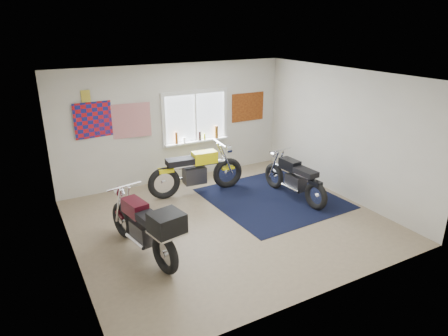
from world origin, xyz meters
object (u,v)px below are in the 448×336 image
black_chrome_bike (294,179)px  navy_rug (272,198)px  yellow_triumph (196,172)px  maroon_tourer (146,227)px

black_chrome_bike → navy_rug: bearing=61.7°
navy_rug → black_chrome_bike: size_ratio=1.38×
yellow_triumph → black_chrome_bike: (1.70, -1.25, -0.06)m
navy_rug → yellow_triumph: bearing=140.5°
yellow_triumph → black_chrome_bike: 2.11m
black_chrome_bike → yellow_triumph: bearing=49.7°
black_chrome_bike → maroon_tourer: size_ratio=0.93×
navy_rug → maroon_tourer: (-3.06, -0.89, 0.53)m
navy_rug → yellow_triumph: (-1.29, 1.06, 0.48)m
navy_rug → black_chrome_bike: 0.61m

